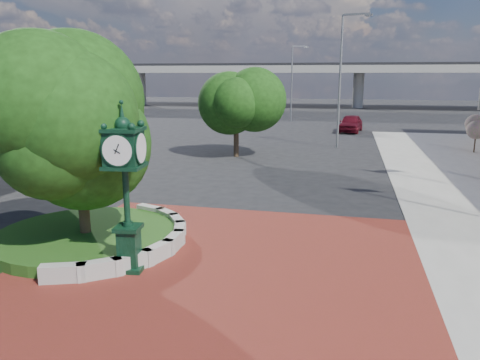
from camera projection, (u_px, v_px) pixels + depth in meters
name	position (u px, v px, depth m)	size (l,w,h in m)	color
ground	(227.00, 255.00, 15.00)	(200.00, 200.00, 0.00)	black
plaza	(218.00, 267.00, 14.05)	(12.00, 12.00, 0.04)	maroon
planter_wall	(148.00, 240.00, 15.54)	(2.96, 6.77, 0.54)	#9E9B93
grass_bed	(86.00, 237.00, 16.06)	(6.10, 6.10, 0.40)	#174012
overpass	(328.00, 69.00, 80.12)	(90.00, 12.00, 7.50)	#9E9B93
tree_planter	(78.00, 135.00, 15.28)	(5.20, 5.20, 6.33)	#38281C
tree_street	(236.00, 110.00, 32.27)	(4.40, 4.40, 5.45)	#38281C
post_clock	(126.00, 182.00, 13.24)	(1.12, 1.12, 4.90)	black
parked_car	(351.00, 123.00, 46.93)	(2.02, 5.01, 1.71)	#560C18
street_lamp_near	(343.00, 71.00, 35.61)	(2.24, 0.64, 10.06)	slate
street_lamp_far	(294.00, 78.00, 56.36)	(1.92, 0.92, 9.00)	slate
shrub_far	(476.00, 131.00, 34.14)	(1.20, 1.20, 2.20)	#38281C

